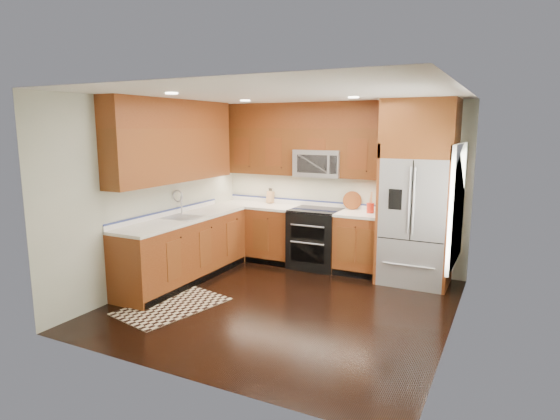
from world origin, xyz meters
The scene contains 16 objects.
ground centered at (0.00, 0.00, 0.00)m, with size 4.00×4.00×0.00m, color black.
wall_back centered at (0.00, 2.00, 1.30)m, with size 4.00×0.02×2.60m, color beige.
wall_left centered at (-2.00, 0.00, 1.30)m, with size 0.02×4.00×2.60m, color beige.
wall_right centered at (2.00, 0.00, 1.30)m, with size 0.02×4.00×2.60m, color beige.
window centered at (1.98, 0.20, 1.40)m, with size 0.04×1.10×1.30m.
base_cabinets centered at (-1.23, 0.90, 0.45)m, with size 2.85×3.00×0.90m.
countertop centered at (-1.09, 1.01, 0.92)m, with size 2.86×3.01×0.04m.
upper_cabinets centered at (-1.15, 1.09, 2.02)m, with size 2.85×3.00×1.15m.
range centered at (-0.25, 1.67, 0.47)m, with size 0.76×0.67×0.95m.
microwave centered at (-0.25, 1.80, 1.66)m, with size 0.76×0.40×0.42m.
refrigerator centered at (1.30, 1.63, 1.30)m, with size 0.98×0.75×2.60m.
sink_faucet centered at (-1.73, 0.23, 0.99)m, with size 0.54×0.44×0.37m.
rug centered at (-1.20, -0.70, 0.01)m, with size 0.80×1.33×0.01m, color black.
knife_block centered at (-1.19, 1.92, 1.04)m, with size 0.10×0.13×0.25m.
utensil_crock centered at (0.60, 1.77, 1.05)m, with size 0.12×0.12×0.32m.
cutting_board centered at (0.25, 1.94, 0.95)m, with size 0.29×0.29×0.02m, color brown.
Camera 1 is at (2.50, -5.06, 2.21)m, focal length 30.00 mm.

